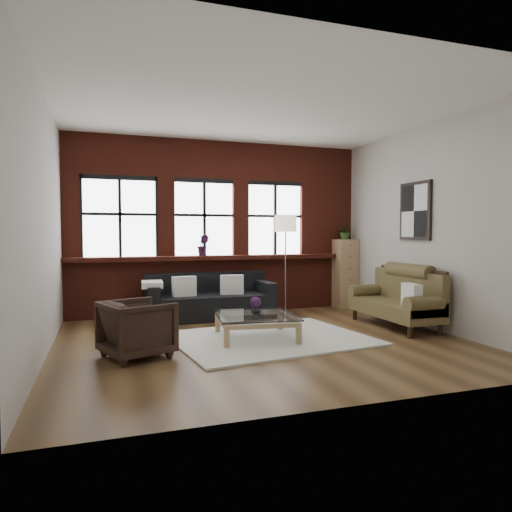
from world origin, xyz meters
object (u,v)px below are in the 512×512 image
object	(u,v)px
dark_sofa	(210,296)
vintage_settee	(394,298)
vase	(256,310)
drawer_chest	(344,273)
coffee_table	(256,327)
armchair	(137,329)
floor_lamp	(285,261)

from	to	relation	value
dark_sofa	vintage_settee	size ratio (longest dim) A/B	1.26
vase	drawer_chest	bearing A→B (deg)	39.24
vintage_settee	coffee_table	world-z (taller)	vintage_settee
dark_sofa	drawer_chest	world-z (taller)	drawer_chest
coffee_table	drawer_chest	xyz separation A→B (m)	(2.60, 2.12, 0.51)
vintage_settee	armchair	distance (m)	4.05
floor_lamp	coffee_table	bearing A→B (deg)	-123.32
armchair	vintage_settee	bearing A→B (deg)	-103.16
vintage_settee	armchair	xyz separation A→B (m)	(-4.01, -0.54, -0.12)
coffee_table	drawer_chest	size ratio (longest dim) A/B	0.79
armchair	dark_sofa	bearing A→B (deg)	-53.16
vase	drawer_chest	distance (m)	3.36
armchair	floor_lamp	world-z (taller)	floor_lamp
vintage_settee	dark_sofa	bearing A→B (deg)	147.62
armchair	drawer_chest	size ratio (longest dim) A/B	0.56
dark_sofa	vase	size ratio (longest dim) A/B	15.26
dark_sofa	armchair	distance (m)	2.60
coffee_table	drawer_chest	distance (m)	3.39
vintage_settee	floor_lamp	distance (m)	2.11
dark_sofa	vase	world-z (taller)	dark_sofa
vintage_settee	drawer_chest	distance (m)	2.02
coffee_table	vase	bearing A→B (deg)	-153.43
vintage_settee	floor_lamp	xyz separation A→B (m)	(-1.19, 1.66, 0.52)
coffee_table	floor_lamp	xyz separation A→B (m)	(1.17, 1.78, 0.81)
vase	floor_lamp	xyz separation A→B (m)	(1.17, 1.78, 0.56)
floor_lamp	armchair	bearing A→B (deg)	-142.01
drawer_chest	floor_lamp	xyz separation A→B (m)	(-1.42, -0.34, 0.30)
vintage_settee	coffee_table	size ratio (longest dim) A/B	1.62
vintage_settee	drawer_chest	xyz separation A→B (m)	(0.23, 1.99, 0.22)
vase	coffee_table	bearing A→B (deg)	26.57
dark_sofa	floor_lamp	world-z (taller)	floor_lamp
drawer_chest	floor_lamp	bearing A→B (deg)	-166.68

